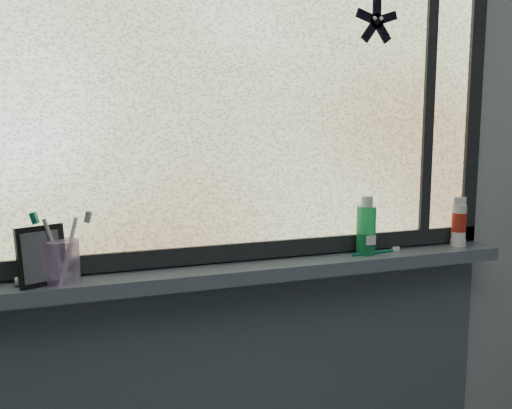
{
  "coord_description": "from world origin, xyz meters",
  "views": [
    {
      "loc": [
        -0.54,
        -0.26,
        1.42
      ],
      "look_at": [
        -0.06,
        1.05,
        1.22
      ],
      "focal_mm": 40.0,
      "sensor_mm": 36.0,
      "label": 1
    }
  ],
  "objects_px": {
    "toothbrush_cup": "(63,262)",
    "cream_tube": "(459,220)",
    "mouthwash_bottle": "(366,225)",
    "vanity_mirror": "(42,256)"
  },
  "relations": [
    {
      "from": "vanity_mirror",
      "to": "cream_tube",
      "type": "bearing_deg",
      "value": -21.41
    },
    {
      "from": "vanity_mirror",
      "to": "cream_tube",
      "type": "relative_size",
      "value": 1.31
    },
    {
      "from": "toothbrush_cup",
      "to": "mouthwash_bottle",
      "type": "relative_size",
      "value": 0.74
    },
    {
      "from": "toothbrush_cup",
      "to": "cream_tube",
      "type": "distance_m",
      "value": 1.23
    },
    {
      "from": "cream_tube",
      "to": "mouthwash_bottle",
      "type": "bearing_deg",
      "value": -179.28
    },
    {
      "from": "vanity_mirror",
      "to": "mouthwash_bottle",
      "type": "xyz_separation_m",
      "value": [
        0.93,
        0.02,
        0.02
      ]
    },
    {
      "from": "mouthwash_bottle",
      "to": "cream_tube",
      "type": "bearing_deg",
      "value": 0.72
    },
    {
      "from": "vanity_mirror",
      "to": "cream_tube",
      "type": "xyz_separation_m",
      "value": [
        1.28,
        0.02,
        0.01
      ]
    },
    {
      "from": "vanity_mirror",
      "to": "toothbrush_cup",
      "type": "bearing_deg",
      "value": -23.75
    },
    {
      "from": "vanity_mirror",
      "to": "mouthwash_bottle",
      "type": "distance_m",
      "value": 0.93
    }
  ]
}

